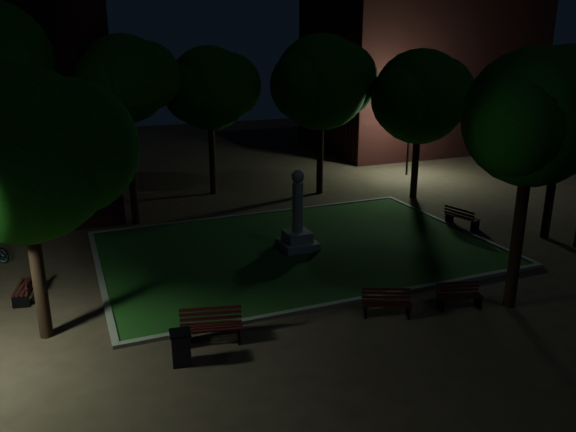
# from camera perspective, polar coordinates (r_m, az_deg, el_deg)

# --- Properties ---
(ground) EXTENTS (80.00, 80.00, 0.00)m
(ground) POSITION_cam_1_polar(r_m,az_deg,el_deg) (20.97, 3.14, -5.21)
(ground) COLOR #473529
(lawn) EXTENTS (15.00, 10.00, 0.08)m
(lawn) POSITION_cam_1_polar(r_m,az_deg,el_deg) (22.65, 0.97, -3.33)
(lawn) COLOR #1E4D19
(lawn) RESTS_ON ground
(lawn_kerb) EXTENTS (15.40, 10.40, 0.12)m
(lawn_kerb) POSITION_cam_1_polar(r_m,az_deg,el_deg) (22.64, 0.97, -3.29)
(lawn_kerb) COLOR slate
(lawn_kerb) RESTS_ON ground
(monument) EXTENTS (1.40, 1.40, 3.20)m
(monument) POSITION_cam_1_polar(r_m,az_deg,el_deg) (22.35, 0.98, -1.13)
(monument) COLOR gray
(monument) RESTS_ON lawn
(building_far) EXTENTS (16.00, 10.00, 12.00)m
(building_far) POSITION_cam_1_polar(r_m,az_deg,el_deg) (45.89, 13.23, 14.29)
(building_far) COLOR #421615
(building_far) RESTS_ON ground
(tree_west) EXTENTS (5.70, 4.65, 7.54)m
(tree_west) POSITION_cam_1_polar(r_m,az_deg,el_deg) (16.04, -25.09, 5.61)
(tree_west) COLOR black
(tree_west) RESTS_ON ground
(tree_north_wl) EXTENTS (4.62, 3.77, 8.38)m
(tree_north_wl) POSITION_cam_1_polar(r_m,az_deg,el_deg) (25.68, -16.09, 13.19)
(tree_north_wl) COLOR black
(tree_north_wl) RESTS_ON ground
(tree_north_er) EXTENTS (6.10, 4.98, 8.48)m
(tree_north_er) POSITION_cam_1_polar(r_m,az_deg,el_deg) (30.26, 3.61, 13.38)
(tree_north_er) COLOR black
(tree_north_er) RESTS_ON ground
(tree_ne) EXTENTS (5.89, 4.81, 7.74)m
(tree_ne) POSITION_cam_1_polar(r_m,az_deg,el_deg) (30.08, 13.43, 11.70)
(tree_ne) COLOR black
(tree_ne) RESTS_ON ground
(tree_east) EXTENTS (6.09, 4.97, 7.97)m
(tree_east) POSITION_cam_1_polar(r_m,az_deg,el_deg) (25.43, 26.30, 9.80)
(tree_east) COLOR black
(tree_east) RESTS_ON ground
(tree_se) EXTENTS (4.89, 3.99, 7.93)m
(tree_se) POSITION_cam_1_polar(r_m,az_deg,el_deg) (17.80, 23.84, 9.11)
(tree_se) COLOR black
(tree_se) RESTS_ON ground
(tree_far_north) EXTENTS (5.34, 4.36, 7.87)m
(tree_far_north) POSITION_cam_1_polar(r_m,az_deg,el_deg) (30.39, -7.78, 12.70)
(tree_far_north) COLOR black
(tree_far_north) RESTS_ON ground
(lamppost_ne) EXTENTS (1.18, 0.28, 3.98)m
(lamppost_ne) POSITION_cam_1_polar(r_m,az_deg,el_deg) (35.75, 12.21, 8.53)
(lamppost_ne) COLOR black
(lamppost_ne) RESTS_ON ground
(bench_near_left) EXTENTS (1.57, 1.08, 0.82)m
(bench_near_left) POSITION_cam_1_polar(r_m,az_deg,el_deg) (17.56, 9.97, -8.74)
(bench_near_left) COLOR black
(bench_near_left) RESTS_ON ground
(bench_near_right) EXTENTS (1.48, 0.85, 0.77)m
(bench_near_right) POSITION_cam_1_polar(r_m,az_deg,el_deg) (18.61, 16.97, -7.78)
(bench_near_right) COLOR black
(bench_near_right) RESTS_ON ground
(bench_west_near) EXTENTS (1.81, 0.99, 0.94)m
(bench_west_near) POSITION_cam_1_polar(r_m,az_deg,el_deg) (16.02, -7.82, -11.06)
(bench_west_near) COLOR black
(bench_west_near) RESTS_ON ground
(bench_left_side) EXTENTS (0.79, 1.58, 0.83)m
(bench_left_side) POSITION_cam_1_polar(r_m,az_deg,el_deg) (20.20, -25.01, -6.60)
(bench_left_side) COLOR black
(bench_left_side) RESTS_ON ground
(bench_right_side) EXTENTS (0.91, 1.70, 0.88)m
(bench_right_side) POSITION_cam_1_polar(r_m,az_deg,el_deg) (26.53, 17.20, -0.17)
(bench_right_side) COLOR black
(bench_right_side) RESTS_ON ground
(trash_bin) EXTENTS (0.59, 0.59, 0.91)m
(trash_bin) POSITION_cam_1_polar(r_m,az_deg,el_deg) (15.13, -10.83, -12.98)
(trash_bin) COLOR black
(trash_bin) RESTS_ON ground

